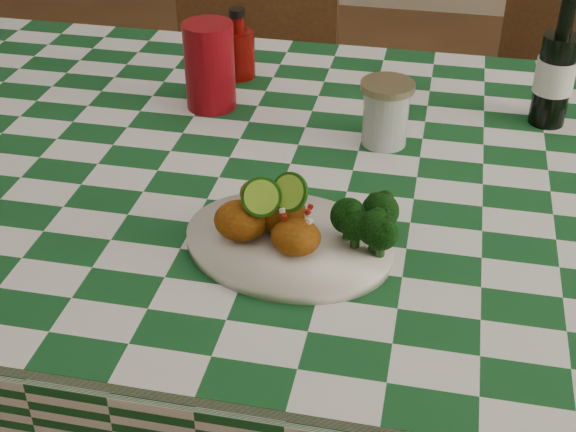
% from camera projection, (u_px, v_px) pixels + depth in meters
% --- Properties ---
extents(dining_table, '(1.66, 1.06, 0.79)m').
position_uv_depth(dining_table, '(290.00, 342.00, 1.52)').
color(dining_table, '#154D22').
rests_on(dining_table, ground).
extents(plate, '(0.34, 0.29, 0.02)m').
position_uv_depth(plate, '(288.00, 244.00, 1.11)').
color(plate, white).
rests_on(plate, dining_table).
extents(fried_chicken_pile, '(0.14, 0.10, 0.09)m').
position_uv_depth(fried_chicken_pile, '(280.00, 210.00, 1.08)').
color(fried_chicken_pile, '#98540E').
rests_on(fried_chicken_pile, plate).
extents(broccoli_side, '(0.09, 0.09, 0.06)m').
position_uv_depth(broccoli_side, '(364.00, 223.00, 1.08)').
color(broccoli_side, black).
rests_on(broccoli_side, plate).
extents(red_tumbler, '(0.10, 0.10, 0.16)m').
position_uv_depth(red_tumbler, '(210.00, 66.00, 1.44)').
color(red_tumbler, maroon).
rests_on(red_tumbler, dining_table).
extents(ketchup_bottle, '(0.07, 0.07, 0.14)m').
position_uv_depth(ketchup_bottle, '(238.00, 43.00, 1.55)').
color(ketchup_bottle, '#660705').
rests_on(ketchup_bottle, dining_table).
extents(mason_jar, '(0.10, 0.10, 0.11)m').
position_uv_depth(mason_jar, '(386.00, 113.00, 1.33)').
color(mason_jar, '#B2BCBA').
rests_on(mason_jar, dining_table).
extents(beer_bottle, '(0.08, 0.08, 0.23)m').
position_uv_depth(beer_bottle, '(558.00, 61.00, 1.36)').
color(beer_bottle, black).
rests_on(beer_bottle, dining_table).
extents(wooden_chair_left, '(0.45, 0.47, 0.97)m').
position_uv_depth(wooden_chair_left, '(242.00, 114.00, 2.12)').
color(wooden_chair_left, '#472814').
rests_on(wooden_chair_left, ground).
extents(wooden_chair_right, '(0.51, 0.53, 0.87)m').
position_uv_depth(wooden_chair_right, '(541.00, 173.00, 1.96)').
color(wooden_chair_right, '#472814').
rests_on(wooden_chair_right, ground).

